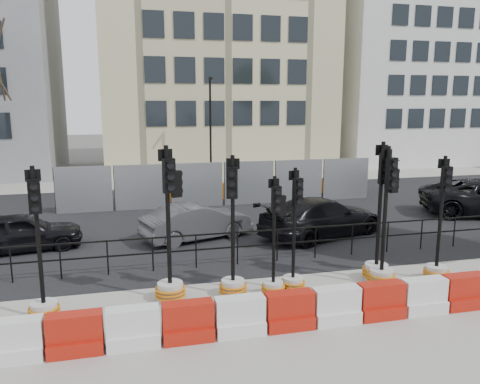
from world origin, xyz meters
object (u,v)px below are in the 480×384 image
object	(u,v)px
traffic_signal_h	(438,256)
car_a	(21,232)
traffic_signal_d	(274,268)
car_c	(321,217)
traffic_signal_a	(42,290)

from	to	relation	value
traffic_signal_h	car_a	bearing A→B (deg)	163.19
car_a	traffic_signal_d	bearing A→B (deg)	-137.74
traffic_signal_d	car_c	bearing A→B (deg)	48.58
traffic_signal_a	traffic_signal_d	distance (m)	5.21
traffic_signal_d	car_a	world-z (taller)	traffic_signal_d
car_c	traffic_signal_a	bearing A→B (deg)	99.21
traffic_signal_a	traffic_signal_d	world-z (taller)	traffic_signal_a
traffic_signal_a	car_a	world-z (taller)	traffic_signal_a
traffic_signal_d	traffic_signal_h	distance (m)	4.47
car_a	traffic_signal_h	bearing A→B (deg)	-125.09
traffic_signal_d	car_c	distance (m)	5.51
car_c	traffic_signal_h	bearing A→B (deg)	176.27
traffic_signal_h	car_a	size ratio (longest dim) A/B	0.86
car_a	car_c	xyz separation A→B (m)	(9.84, -0.69, 0.07)
traffic_signal_a	car_c	xyz separation A→B (m)	(8.38, 4.59, -0.01)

